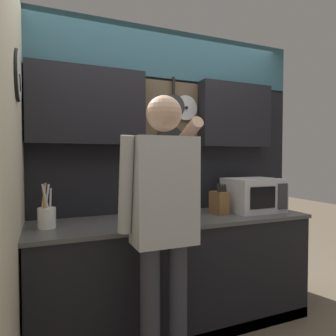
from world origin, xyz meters
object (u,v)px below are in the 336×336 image
person (163,212)px  utensil_crock (47,216)px  knife_block (219,202)px  microwave (253,195)px

person → utensil_crock: bearing=140.8°
knife_block → person: (-0.73, -0.53, 0.05)m
microwave → knife_block: bearing=179.9°
knife_block → utensil_crock: size_ratio=0.85×
microwave → person: person is taller
microwave → utensil_crock: size_ratio=1.48×
person → knife_block: bearing=36.0°
microwave → utensil_crock: bearing=180.0°
person → microwave: bearing=25.9°
knife_block → utensil_crock: utensil_crock is taller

